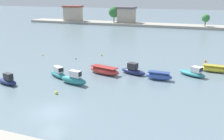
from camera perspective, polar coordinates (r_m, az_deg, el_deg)
The scene contains 15 objects.
ground_plane at distance 27.56m, azimuth -13.55°, elevation -9.33°, with size 400.00×400.00×0.00m, color slate.
moored_boat_1 at distance 37.45m, azimuth -22.75°, elevation -2.24°, with size 3.89×2.25×1.63m.
moored_boat_2 at distance 38.42m, azimuth -12.19°, elevation -0.70°, with size 4.28×3.32×1.65m.
moored_boat_3 at distance 34.93m, azimuth -8.70°, elevation -2.09°, with size 4.36×1.93×1.97m.
moored_boat_4 at distance 38.90m, azimuth -1.76°, elevation -0.11°, with size 5.57×2.82×1.21m.
moored_boat_5 at distance 39.00m, azimuth 4.87°, elevation -0.07°, with size 4.51×2.59×1.78m.
moored_boat_6 at distance 36.95m, azimuth 10.64°, elevation -1.35°, with size 3.86×1.28×1.20m.
moored_boat_7 at distance 39.94m, azimuth 17.99°, elevation -0.59°, with size 4.58×3.50×1.58m.
moored_boat_8 at distance 43.25m, azimuth 22.39°, elevation 0.26°, with size 4.42×1.70×1.10m.
mooring_buoy_0 at distance 32.07m, azimuth -12.59°, elevation -5.07°, with size 0.38×0.38×0.38m, color yellow.
mooring_buoy_1 at distance 49.11m, azimuth 20.56°, elevation 1.95°, with size 0.41×0.41×0.41m, color orange.
mooring_buoy_2 at distance 52.80m, azimuth -15.55°, elevation 3.32°, with size 0.27×0.27×0.27m, color yellow.
mooring_buoy_3 at distance 50.86m, azimuth -2.40°, elevation 3.47°, with size 0.35×0.35×0.35m, color yellow.
mooring_buoy_4 at distance 48.55m, azimuth -8.25°, elevation 2.60°, with size 0.24×0.24×0.24m, color red.
distant_shoreline at distance 100.53m, azimuth 9.37°, elevation 11.02°, with size 118.87×8.48×7.32m.
Camera 1 is at (14.32, -20.29, 11.95)m, focal length 40.02 mm.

